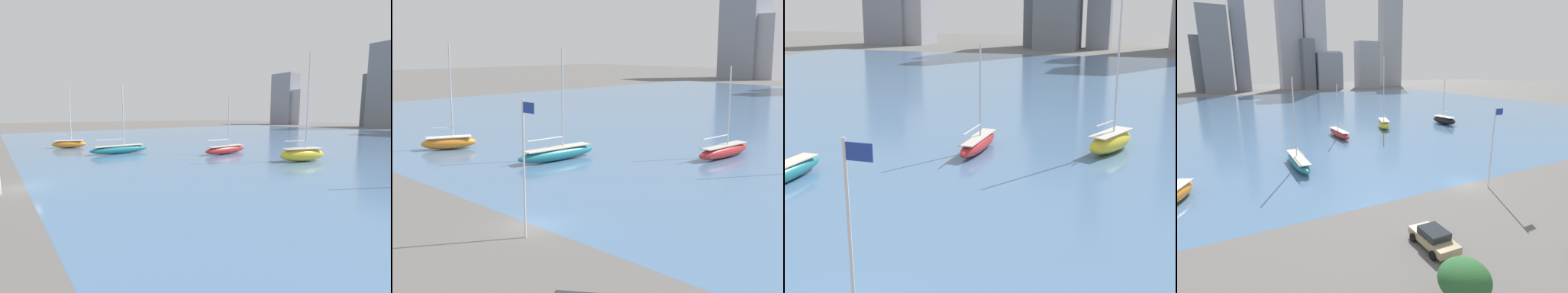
# 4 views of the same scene
# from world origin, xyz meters

# --- Properties ---
(harbor_water) EXTENTS (180.00, 140.00, 0.00)m
(harbor_water) POSITION_xyz_m (0.00, 70.00, 0.00)
(harbor_water) COLOR #4C7099
(harbor_water) RESTS_ON ground_plane
(flag_pole) EXTENTS (1.24, 0.14, 9.26)m
(flag_pole) POSITION_xyz_m (1.74, -1.95, 5.09)
(flag_pole) COLOR silver
(flag_pole) RESTS_ON ground_plane
(sailboat_red) EXTENTS (1.84, 9.30, 10.39)m
(sailboat_red) POSITION_xyz_m (-3.73, 30.47, 0.84)
(sailboat_red) COLOR #B72828
(sailboat_red) RESTS_ON harbor_water
(sailboat_yellow) EXTENTS (4.88, 7.82, 15.91)m
(sailboat_yellow) POSITION_xyz_m (8.70, 34.24, 1.13)
(sailboat_yellow) COLOR yellow
(sailboat_yellow) RESTS_ON harbor_water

